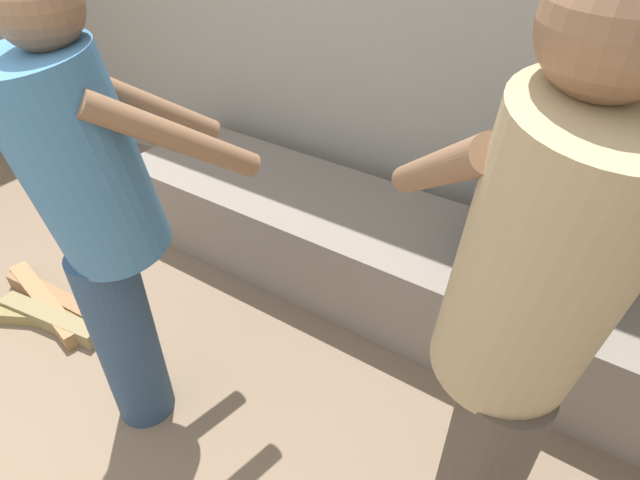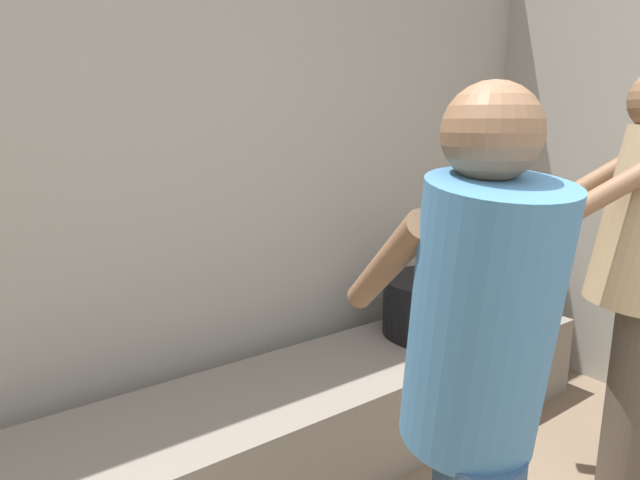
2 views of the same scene
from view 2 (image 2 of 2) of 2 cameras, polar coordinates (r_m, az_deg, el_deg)
block_enclosure_rear at (r=2.30m, az=-19.67°, el=6.83°), size 4.96×0.20×2.49m
hearth_ledge at (r=2.48m, az=2.13°, el=-17.44°), size 2.68×0.60×0.41m
cooking_pot_main at (r=2.73m, az=12.05°, el=-6.83°), size 0.51×0.51×0.73m
cook_in_blue_shirt at (r=1.27m, az=16.17°, el=-14.97°), size 0.54×0.71×1.52m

